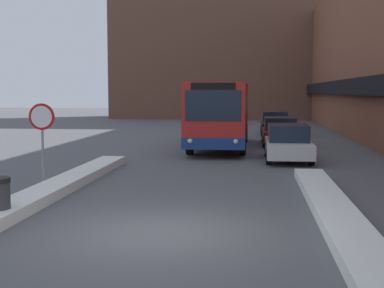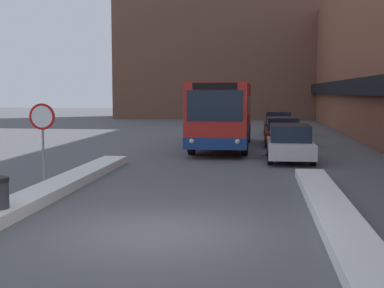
{
  "view_description": "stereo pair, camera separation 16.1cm",
  "coord_description": "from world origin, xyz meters",
  "px_view_note": "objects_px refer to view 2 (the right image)",
  "views": [
    {
      "loc": [
        1.78,
        -10.17,
        2.76
      ],
      "look_at": [
        0.04,
        5.03,
        1.27
      ],
      "focal_mm": 50.0,
      "sensor_mm": 36.0,
      "label": 1
    },
    {
      "loc": [
        1.94,
        -10.15,
        2.76
      ],
      "look_at": [
        0.04,
        5.03,
        1.27
      ],
      "focal_mm": 50.0,
      "sensor_mm": 36.0,
      "label": 2
    }
  ],
  "objects_px": {
    "city_bus": "(223,113)",
    "parked_car_middle": "(283,131)",
    "parked_car_back": "(278,123)",
    "parked_car_front": "(290,143)",
    "stop_sign": "(42,127)"
  },
  "relations": [
    {
      "from": "parked_car_middle",
      "to": "parked_car_back",
      "type": "height_order",
      "value": "parked_car_back"
    },
    {
      "from": "parked_car_back",
      "to": "stop_sign",
      "type": "xyz_separation_m",
      "value": [
        -7.42,
        -20.7,
        1.03
      ]
    },
    {
      "from": "city_bus",
      "to": "stop_sign",
      "type": "bearing_deg",
      "value": -110.38
    },
    {
      "from": "stop_sign",
      "to": "parked_car_middle",
      "type": "bearing_deg",
      "value": 61.7
    },
    {
      "from": "parked_car_front",
      "to": "stop_sign",
      "type": "height_order",
      "value": "stop_sign"
    },
    {
      "from": "city_bus",
      "to": "stop_sign",
      "type": "height_order",
      "value": "city_bus"
    },
    {
      "from": "parked_car_front",
      "to": "stop_sign",
      "type": "relative_size",
      "value": 1.78
    },
    {
      "from": "parked_car_middle",
      "to": "stop_sign",
      "type": "distance_m",
      "value": 15.69
    },
    {
      "from": "city_bus",
      "to": "stop_sign",
      "type": "xyz_separation_m",
      "value": [
        -4.4,
        -11.84,
        0.06
      ]
    },
    {
      "from": "city_bus",
      "to": "parked_car_middle",
      "type": "height_order",
      "value": "city_bus"
    },
    {
      "from": "city_bus",
      "to": "parked_car_front",
      "type": "bearing_deg",
      "value": -57.16
    },
    {
      "from": "city_bus",
      "to": "parked_car_back",
      "type": "distance_m",
      "value": 9.4
    },
    {
      "from": "city_bus",
      "to": "parked_car_back",
      "type": "bearing_deg",
      "value": 71.15
    },
    {
      "from": "parked_car_front",
      "to": "parked_car_back",
      "type": "xyz_separation_m",
      "value": [
        -0.0,
        13.53,
        0.02
      ]
    },
    {
      "from": "city_bus",
      "to": "parked_car_front",
      "type": "height_order",
      "value": "city_bus"
    }
  ]
}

